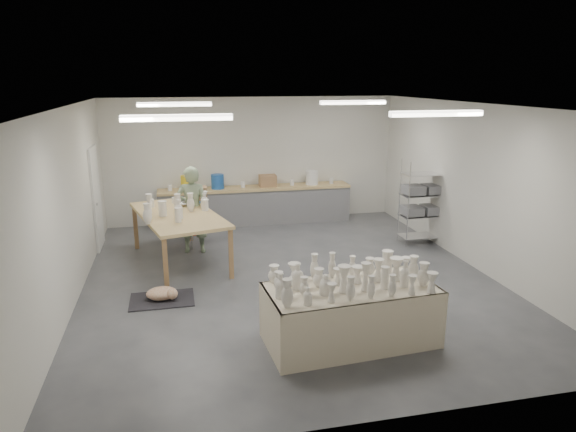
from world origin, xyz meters
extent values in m
plane|color=#424449|center=(0.00, 0.00, 0.00)|extent=(8.00, 8.00, 0.00)
cube|color=white|center=(0.00, 0.00, 2.99)|extent=(7.00, 8.00, 0.02)
cube|color=silver|center=(0.00, 4.00, 1.50)|extent=(7.00, 0.02, 3.00)
cube|color=silver|center=(0.00, -4.00, 1.50)|extent=(7.00, 0.02, 3.00)
cube|color=silver|center=(-3.50, 0.00, 1.50)|extent=(0.02, 8.00, 3.00)
cube|color=silver|center=(3.50, 0.00, 1.50)|extent=(0.02, 8.00, 3.00)
cube|color=white|center=(-3.47, 2.60, 1.05)|extent=(0.05, 0.90, 2.10)
cube|color=white|center=(-1.80, -1.50, 2.94)|extent=(1.40, 0.12, 0.08)
cube|color=white|center=(1.80, -1.50, 2.94)|extent=(1.40, 0.12, 0.08)
cube|color=white|center=(-1.80, 2.00, 2.94)|extent=(1.40, 0.12, 0.08)
cube|color=white|center=(1.80, 2.00, 2.94)|extent=(1.40, 0.12, 0.08)
cube|color=tan|center=(0.00, 3.68, 0.87)|extent=(4.60, 0.60, 0.06)
cube|color=slate|center=(0.00, 3.68, 0.42)|extent=(4.60, 0.55, 0.84)
cylinder|color=yellow|center=(-1.60, 3.68, 1.07)|extent=(0.30, 0.30, 0.34)
cylinder|color=#1E54A7|center=(-0.90, 3.68, 1.07)|extent=(0.30, 0.30, 0.34)
cylinder|color=white|center=(1.40, 3.68, 1.07)|extent=(0.30, 0.30, 0.34)
cube|color=olive|center=(0.30, 3.68, 1.04)|extent=(0.40, 0.30, 0.28)
cylinder|color=white|center=(-2.00, 3.68, 0.97)|extent=(0.10, 0.10, 0.14)
cylinder|color=white|center=(-0.30, 3.68, 0.97)|extent=(0.10, 0.10, 0.14)
cylinder|color=white|center=(0.90, 3.68, 0.97)|extent=(0.10, 0.10, 0.14)
cylinder|color=white|center=(1.90, 3.68, 0.97)|extent=(0.10, 0.10, 0.14)
cylinder|color=silver|center=(2.78, 1.18, 0.90)|extent=(0.02, 0.02, 1.80)
cylinder|color=silver|center=(3.62, 1.18, 0.90)|extent=(0.02, 0.02, 1.80)
cylinder|color=silver|center=(2.78, 1.62, 0.90)|extent=(0.02, 0.02, 1.80)
cylinder|color=silver|center=(3.62, 1.62, 0.90)|extent=(0.02, 0.02, 1.80)
cube|color=silver|center=(3.20, 1.40, 0.15)|extent=(0.88, 0.48, 0.02)
cube|color=silver|center=(3.20, 1.40, 0.60)|extent=(0.88, 0.48, 0.02)
cube|color=silver|center=(3.20, 1.40, 1.05)|extent=(0.88, 0.48, 0.02)
cube|color=silver|center=(3.20, 1.40, 1.50)|extent=(0.88, 0.48, 0.02)
cube|color=slate|center=(2.98, 1.40, 0.72)|extent=(0.38, 0.42, 0.18)
cube|color=slate|center=(3.42, 1.40, 0.72)|extent=(0.38, 0.42, 0.18)
cube|color=slate|center=(2.98, 1.40, 1.17)|extent=(0.38, 0.42, 0.18)
cube|color=slate|center=(3.42, 1.40, 1.17)|extent=(0.38, 0.42, 0.18)
cube|color=olive|center=(0.30, -2.37, 0.34)|extent=(2.04, 1.04, 0.68)
cube|color=beige|center=(0.30, -2.37, 0.77)|extent=(2.30, 1.22, 0.03)
cube|color=beige|center=(0.30, -2.87, 0.39)|extent=(2.23, 0.19, 0.78)
cube|color=beige|center=(0.30, -1.86, 0.39)|extent=(2.23, 0.19, 0.78)
cube|color=tan|center=(-1.86, 1.28, 0.94)|extent=(1.90, 2.82, 0.06)
cube|color=olive|center=(-2.43, 0.05, 0.45)|extent=(0.08, 0.08, 0.91)
cube|color=olive|center=(-1.28, 0.05, 0.45)|extent=(0.08, 0.08, 0.91)
cube|color=olive|center=(-2.43, 2.50, 0.45)|extent=(0.08, 0.08, 0.91)
cube|color=olive|center=(-1.28, 2.50, 0.45)|extent=(0.08, 0.08, 0.91)
ellipsoid|color=silver|center=(-1.76, 1.87, 1.02)|extent=(0.26, 0.26, 0.12)
cylinder|color=#1E54A7|center=(-1.53, 2.02, 0.98)|extent=(0.26, 0.26, 0.03)
cylinder|color=white|center=(-1.91, 2.13, 1.03)|extent=(0.11, 0.11, 0.12)
cube|color=olive|center=(-1.40, 2.31, 1.11)|extent=(0.32, 0.26, 0.28)
cube|color=black|center=(-2.18, -0.45, 0.01)|extent=(1.00, 0.70, 0.02)
ellipsoid|color=white|center=(-2.18, -0.45, 0.12)|extent=(0.49, 0.34, 0.20)
sphere|color=white|center=(-2.02, -0.56, 0.14)|extent=(0.17, 0.17, 0.17)
imported|color=gray|center=(-1.57, 1.84, 0.88)|extent=(0.71, 0.53, 1.76)
cylinder|color=#B42D19|center=(-1.57, 2.11, 0.33)|extent=(0.44, 0.44, 0.04)
cylinder|color=silver|center=(-1.42, 2.15, 0.16)|extent=(0.02, 0.02, 0.32)
cylinder|color=silver|center=(-1.67, 2.23, 0.16)|extent=(0.02, 0.02, 0.32)
cylinder|color=silver|center=(-1.61, 1.97, 0.16)|extent=(0.02, 0.02, 0.32)
camera|label=1|loc=(-1.87, -8.25, 3.43)|focal=32.00mm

